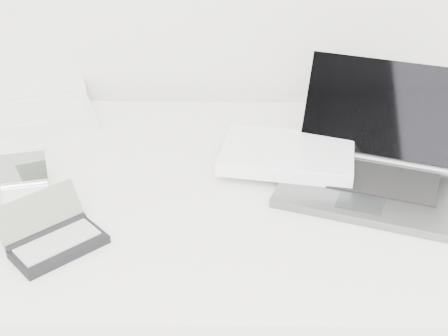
{
  "coord_description": "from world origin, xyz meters",
  "views": [
    {
      "loc": [
        -0.01,
        0.47,
        1.41
      ],
      "look_at": [
        -0.03,
        1.51,
        0.79
      ],
      "focal_mm": 50.0,
      "sensor_mm": 36.0,
      "label": 1
    }
  ],
  "objects_px": {
    "netbook_open_white": "(33,107)",
    "laptop_large": "(335,161)",
    "desk": "(239,202)",
    "palmtop_charcoal": "(54,238)"
  },
  "relations": [
    {
      "from": "netbook_open_white",
      "to": "laptop_large",
      "type": "bearing_deg",
      "value": -42.01
    },
    {
      "from": "laptop_large",
      "to": "netbook_open_white",
      "type": "height_order",
      "value": "laptop_large"
    },
    {
      "from": "desk",
      "to": "netbook_open_white",
      "type": "xyz_separation_m",
      "value": [
        -0.51,
        0.31,
        0.07
      ]
    },
    {
      "from": "laptop_large",
      "to": "netbook_open_white",
      "type": "relative_size",
      "value": 1.23
    },
    {
      "from": "netbook_open_white",
      "to": "palmtop_charcoal",
      "type": "distance_m",
      "value": 0.55
    },
    {
      "from": "desk",
      "to": "laptop_large",
      "type": "bearing_deg",
      "value": 9.79
    },
    {
      "from": "palmtop_charcoal",
      "to": "desk",
      "type": "bearing_deg",
      "value": -9.92
    },
    {
      "from": "desk",
      "to": "laptop_large",
      "type": "relative_size",
      "value": 3.06
    },
    {
      "from": "netbook_open_white",
      "to": "palmtop_charcoal",
      "type": "height_order",
      "value": "netbook_open_white"
    },
    {
      "from": "netbook_open_white",
      "to": "palmtop_charcoal",
      "type": "bearing_deg",
      "value": -91.37
    }
  ]
}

